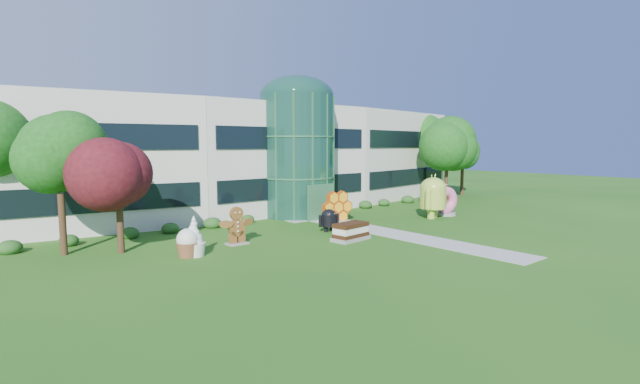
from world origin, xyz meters
TOP-DOWN VIEW (x-y plane):
  - ground at (0.00, 0.00)m, footprint 140.00×140.00m
  - building at (0.00, 18.00)m, footprint 46.00×15.00m
  - atrium at (0.00, 12.00)m, footprint 6.00×6.00m
  - walkway at (0.00, 2.00)m, footprint 2.40×20.00m
  - tree_red at (-15.50, 7.50)m, footprint 4.00×4.00m
  - trees_backdrop at (0.00, 13.00)m, footprint 52.00×8.00m
  - android_green at (7.46, 3.89)m, footprint 3.99×3.36m
  - android_black at (-2.75, 4.85)m, footprint 1.79×1.39m
  - donut at (9.43, 4.13)m, footprint 2.53×1.65m
  - gingerbread at (-9.55, 5.35)m, footprint 2.48×0.99m
  - ice_cream_sandwich at (-3.58, 1.84)m, footprint 2.61×1.51m
  - honeycomb at (0.11, 7.18)m, footprint 2.84×1.30m
  - froyo at (-12.74, 4.25)m, footprint 1.51×1.51m
  - cupcake at (-13.07, 4.32)m, footprint 1.55×1.55m

SIDE VIEW (x-z plane):
  - ground at x=0.00m, z-range 0.00..0.00m
  - walkway at x=0.00m, z-range 0.00..0.04m
  - ice_cream_sandwich at x=-3.58m, z-range 0.00..1.11m
  - cupcake at x=-13.07m, z-range 0.00..1.53m
  - android_black at x=-2.75m, z-range 0.00..1.81m
  - froyo at x=-12.74m, z-range 0.00..2.14m
  - honeycomb at x=0.11m, z-range 0.00..2.16m
  - gingerbread at x=-9.55m, z-range 0.00..2.27m
  - donut at x=9.43m, z-range 0.00..2.42m
  - android_green at x=7.46m, z-range 0.00..3.85m
  - tree_red at x=-15.50m, z-range 0.00..6.00m
  - trees_backdrop at x=0.00m, z-range 0.00..8.40m
  - building at x=0.00m, z-range 0.00..9.30m
  - atrium at x=0.00m, z-range 0.00..9.80m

